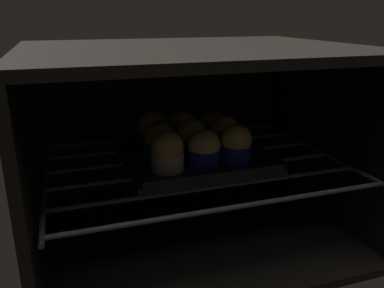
% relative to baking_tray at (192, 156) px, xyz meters
% --- Properties ---
extents(oven_cavity, '(0.59, 0.47, 0.37)m').
position_rel_baking_tray_xyz_m(oven_cavity, '(0.00, 0.03, 0.02)').
color(oven_cavity, black).
rests_on(oven_cavity, ground).
extents(oven_rack, '(0.55, 0.42, 0.01)m').
position_rel_baking_tray_xyz_m(oven_rack, '(0.00, -0.01, -0.01)').
color(oven_rack, '#4C494C').
rests_on(oven_rack, oven_cavity).
extents(baking_tray, '(0.26, 0.26, 0.02)m').
position_rel_baking_tray_xyz_m(baking_tray, '(0.00, 0.00, 0.00)').
color(baking_tray, black).
rests_on(baking_tray, oven_rack).
extents(muffin_row0_col0, '(0.06, 0.06, 0.07)m').
position_rel_baking_tray_xyz_m(muffin_row0_col0, '(-0.07, -0.07, 0.04)').
color(muffin_row0_col0, silver).
rests_on(muffin_row0_col0, baking_tray).
extents(muffin_row0_col1, '(0.06, 0.06, 0.07)m').
position_rel_baking_tray_xyz_m(muffin_row0_col1, '(0.00, -0.07, 0.03)').
color(muffin_row0_col1, '#1928B7').
rests_on(muffin_row0_col1, baking_tray).
extents(muffin_row0_col2, '(0.06, 0.06, 0.07)m').
position_rel_baking_tray_xyz_m(muffin_row0_col2, '(0.06, -0.07, 0.04)').
color(muffin_row0_col2, '#1928B7').
rests_on(muffin_row0_col2, baking_tray).
extents(muffin_row1_col0, '(0.06, 0.06, 0.07)m').
position_rel_baking_tray_xyz_m(muffin_row1_col0, '(-0.06, 0.00, 0.04)').
color(muffin_row1_col0, '#0C8C84').
rests_on(muffin_row1_col0, baking_tray).
extents(muffin_row1_col1, '(0.06, 0.06, 0.07)m').
position_rel_baking_tray_xyz_m(muffin_row1_col1, '(-0.00, 0.00, 0.04)').
color(muffin_row1_col1, '#1928B7').
rests_on(muffin_row1_col1, baking_tray).
extents(muffin_row1_col2, '(0.06, 0.06, 0.07)m').
position_rel_baking_tray_xyz_m(muffin_row1_col2, '(0.07, 0.00, 0.04)').
color(muffin_row1_col2, red).
rests_on(muffin_row1_col2, baking_tray).
extents(muffin_row2_col0, '(0.06, 0.06, 0.08)m').
position_rel_baking_tray_xyz_m(muffin_row2_col0, '(-0.06, 0.07, 0.04)').
color(muffin_row2_col0, '#1928B7').
rests_on(muffin_row2_col0, baking_tray).
extents(muffin_row2_col1, '(0.06, 0.06, 0.07)m').
position_rel_baking_tray_xyz_m(muffin_row2_col1, '(0.00, 0.07, 0.04)').
color(muffin_row2_col1, '#1928B7').
rests_on(muffin_row2_col1, baking_tray).
extents(muffin_row2_col2, '(0.06, 0.06, 0.07)m').
position_rel_baking_tray_xyz_m(muffin_row2_col2, '(0.07, 0.07, 0.04)').
color(muffin_row2_col2, '#7A238C').
rests_on(muffin_row2_col2, baking_tray).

